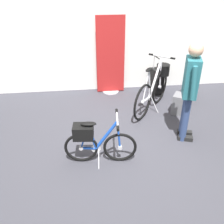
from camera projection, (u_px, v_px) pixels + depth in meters
ground_plane at (123, 149)px, 4.04m from camera, size 6.14×6.14×0.00m
back_wall at (107, 31)px, 5.38m from camera, size 6.14×0.10×2.62m
floor_banner_stand at (111, 60)px, 5.47m from camera, size 0.60×0.36×1.66m
folding_bike_foreground at (95, 141)px, 3.61m from camera, size 1.04×0.53×0.74m
display_bike_left at (155, 86)px, 4.98m from camera, size 0.95×1.18×1.02m
visitor_near_wall at (190, 88)px, 3.87m from camera, size 0.34×0.51×1.60m
rolling_suitcase at (157, 81)px, 5.67m from camera, size 0.25×0.39×0.83m
backpack_on_floor at (179, 104)px, 4.93m from camera, size 0.33×0.35×0.39m
handbag_on_floor at (188, 89)px, 5.52m from camera, size 0.26×0.33×0.38m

